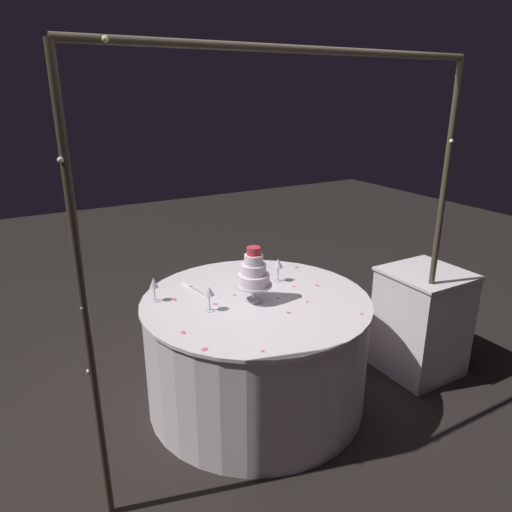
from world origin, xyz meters
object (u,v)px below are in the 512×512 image
(decorative_arch, at_px, (299,203))
(tiered_cake, at_px, (254,273))
(wine_glass_1, at_px, (278,264))
(wine_glass_2, at_px, (209,293))
(main_table, at_px, (256,351))
(side_table, at_px, (421,322))
(cake_knife, at_px, (194,289))
(wine_glass_0, at_px, (154,284))

(decorative_arch, relative_size, tiered_cake, 6.30)
(wine_glass_1, distance_m, wine_glass_2, 0.61)
(decorative_arch, xyz_separation_m, main_table, (0.00, -0.42, -1.04))
(main_table, distance_m, side_table, 1.22)
(cake_knife, bearing_deg, decorative_arch, 110.06)
(wine_glass_0, xyz_separation_m, cake_knife, (-0.27, -0.04, -0.11))
(side_table, bearing_deg, tiered_cake, -11.69)
(tiered_cake, distance_m, wine_glass_2, 0.30)
(wine_glass_1, xyz_separation_m, cake_knife, (0.54, -0.15, -0.11))
(wine_glass_0, xyz_separation_m, wine_glass_2, (-0.23, 0.28, 0.00))
(wine_glass_1, bearing_deg, side_table, 154.43)
(wine_glass_0, bearing_deg, wine_glass_1, 172.69)
(main_table, xyz_separation_m, cake_knife, (0.27, -0.32, 0.36))
(decorative_arch, distance_m, cake_knife, 1.04)
(wine_glass_1, relative_size, cake_knife, 0.53)
(cake_knife, bearing_deg, wine_glass_0, 9.31)
(main_table, height_order, tiered_cake, tiered_cake)
(tiered_cake, height_order, wine_glass_1, tiered_cake)
(main_table, height_order, cake_knife, cake_knife)
(side_table, height_order, tiered_cake, tiered_cake)
(main_table, distance_m, wine_glass_1, 0.57)
(tiered_cake, bearing_deg, wine_glass_0, -29.59)
(decorative_arch, xyz_separation_m, side_table, (-1.19, -0.15, -1.02))
(side_table, xyz_separation_m, wine_glass_0, (1.73, -0.55, 0.45))
(main_table, distance_m, tiered_cake, 0.54)
(wine_glass_2, bearing_deg, side_table, 170.15)
(wine_glass_1, bearing_deg, wine_glass_0, -7.31)
(side_table, height_order, wine_glass_1, wine_glass_1)
(main_table, height_order, wine_glass_2, wine_glass_2)
(wine_glass_2, distance_m, cake_knife, 0.35)
(decorative_arch, height_order, wine_glass_2, decorative_arch)
(wine_glass_1, xyz_separation_m, wine_glass_2, (0.58, 0.18, -0.01))
(decorative_arch, xyz_separation_m, tiered_cake, (0.03, -0.41, -0.50))
(main_table, bearing_deg, decorative_arch, 90.15)
(side_table, height_order, wine_glass_2, wine_glass_2)
(wine_glass_1, relative_size, wine_glass_2, 1.05)
(main_table, bearing_deg, tiered_cake, 33.45)
(wine_glass_0, distance_m, wine_glass_2, 0.37)
(wine_glass_0, height_order, wine_glass_1, wine_glass_1)
(side_table, xyz_separation_m, wine_glass_1, (0.92, -0.44, 0.46))
(tiered_cake, bearing_deg, decorative_arch, 93.81)
(main_table, bearing_deg, cake_knife, -49.95)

